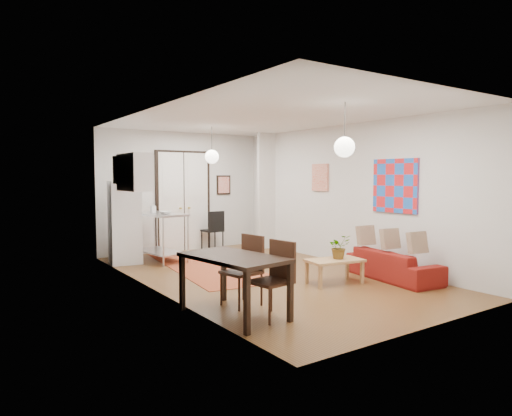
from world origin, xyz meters
TOP-DOWN VIEW (x-y plane):
  - floor at (0.00, 0.00)m, footprint 7.00×7.00m
  - ceiling at (0.00, 0.00)m, footprint 4.20×7.00m
  - wall_back at (0.00, 3.50)m, footprint 4.20×0.02m
  - wall_front at (0.00, -3.50)m, footprint 4.20×0.02m
  - wall_left at (-2.10, 0.00)m, footprint 0.02×7.00m
  - wall_right at (2.10, 0.00)m, footprint 0.02×7.00m
  - double_doors at (0.00, 3.46)m, footprint 1.44×0.06m
  - stub_partition at (1.85, 2.55)m, footprint 0.50×0.10m
  - wall_cabinet at (-1.92, 1.50)m, footprint 0.35×1.00m
  - painting_popart at (2.08, -1.25)m, footprint 0.05×1.00m
  - painting_abstract at (2.08, 0.80)m, footprint 0.05×0.50m
  - poster_back at (1.15, 3.47)m, footprint 0.40×0.03m
  - print_left at (-2.07, 2.00)m, footprint 0.03×0.44m
  - pendant_back at (0.00, 2.00)m, footprint 0.30×0.30m
  - pendant_front at (0.00, -2.00)m, footprint 0.30×0.30m
  - kilim_rug at (-0.48, 1.34)m, footprint 1.93×4.08m
  - sofa at (1.69, -1.55)m, footprint 1.87×0.94m
  - coffee_table at (0.60, -1.21)m, footprint 1.02×0.67m
  - potted_plant at (0.70, -1.21)m, footprint 0.41×0.37m
  - kitchen_counter at (-1.03, 2.47)m, footprint 0.85×1.43m
  - bowl at (-1.03, 2.17)m, footprint 0.28×0.28m
  - soap_bottle at (-1.08, 2.72)m, footprint 0.11×0.11m
  - fridge at (-1.75, 2.60)m, footprint 0.69×0.69m
  - dining_table at (-1.75, -1.77)m, footprint 1.02×1.54m
  - dining_chair_near at (-1.41, -1.32)m, footprint 0.53×0.70m
  - dining_chair_far at (-1.41, -2.02)m, footprint 0.53×0.70m
  - black_side_chair at (0.63, 3.24)m, footprint 0.46×0.46m

SIDE VIEW (x-z plane):
  - floor at x=0.00m, z-range 0.00..0.00m
  - kilim_rug at x=-0.48m, z-range 0.00..0.01m
  - sofa at x=1.69m, z-range 0.00..0.52m
  - coffee_table at x=0.60m, z-range 0.15..0.57m
  - black_side_chair at x=0.63m, z-range 0.08..1.05m
  - dining_chair_near at x=-1.41m, z-range 0.08..1.07m
  - dining_chair_far at x=-1.41m, z-range 0.08..1.07m
  - potted_plant at x=0.70m, z-range 0.42..0.83m
  - kitchen_counter at x=-1.03m, z-range 0.17..1.21m
  - dining_table at x=-1.75m, z-range 0.31..1.11m
  - fridge at x=-1.75m, z-range 0.00..1.73m
  - bowl at x=-1.03m, z-range 1.03..1.09m
  - soap_bottle at x=-1.08m, z-range 1.03..1.25m
  - double_doors at x=0.00m, z-range -0.05..2.45m
  - wall_back at x=0.00m, z-range 0.00..2.90m
  - wall_front at x=0.00m, z-range 0.00..2.90m
  - wall_left at x=-2.10m, z-range 0.00..2.90m
  - wall_right at x=2.10m, z-range 0.00..2.90m
  - stub_partition at x=1.85m, z-range 0.00..2.90m
  - poster_back at x=1.15m, z-range 1.35..1.85m
  - painting_popart at x=2.08m, z-range 1.15..2.15m
  - painting_abstract at x=2.08m, z-range 1.50..2.10m
  - wall_cabinet at x=-1.92m, z-range 1.55..2.25m
  - print_left at x=-2.07m, z-range 1.68..2.22m
  - pendant_back at x=0.00m, z-range 1.85..2.65m
  - pendant_front at x=0.00m, z-range 1.85..2.65m
  - ceiling at x=0.00m, z-range 2.89..2.91m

